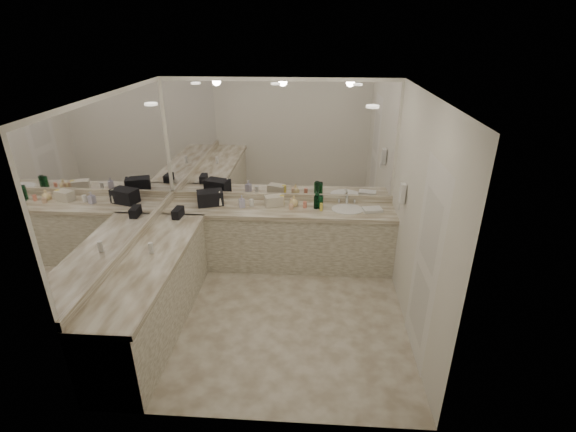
# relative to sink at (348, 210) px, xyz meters

# --- Properties ---
(floor) EXTENTS (3.20, 3.20, 0.00)m
(floor) POSITION_rel_sink_xyz_m (-0.95, -1.20, -0.90)
(floor) COLOR beige
(floor) RESTS_ON ground
(ceiling) EXTENTS (3.20, 3.20, 0.00)m
(ceiling) POSITION_rel_sink_xyz_m (-0.95, -1.20, 1.71)
(ceiling) COLOR white
(ceiling) RESTS_ON floor
(wall_back) EXTENTS (3.20, 0.02, 2.60)m
(wall_back) POSITION_rel_sink_xyz_m (-0.95, 0.30, 0.41)
(wall_back) COLOR silver
(wall_back) RESTS_ON floor
(wall_left) EXTENTS (0.02, 3.00, 2.60)m
(wall_left) POSITION_rel_sink_xyz_m (-2.55, -1.20, 0.41)
(wall_left) COLOR silver
(wall_left) RESTS_ON floor
(wall_right) EXTENTS (0.02, 3.00, 2.60)m
(wall_right) POSITION_rel_sink_xyz_m (0.65, -1.20, 0.41)
(wall_right) COLOR silver
(wall_right) RESTS_ON floor
(vanity_back_base) EXTENTS (3.20, 0.60, 0.84)m
(vanity_back_base) POSITION_rel_sink_xyz_m (-0.95, 0.00, -0.48)
(vanity_back_base) COLOR beige
(vanity_back_base) RESTS_ON floor
(vanity_back_top) EXTENTS (3.20, 0.64, 0.06)m
(vanity_back_top) POSITION_rel_sink_xyz_m (-0.95, -0.01, -0.03)
(vanity_back_top) COLOR beige
(vanity_back_top) RESTS_ON vanity_back_base
(vanity_left_base) EXTENTS (0.60, 2.40, 0.84)m
(vanity_left_base) POSITION_rel_sink_xyz_m (-2.25, -1.50, -0.48)
(vanity_left_base) COLOR beige
(vanity_left_base) RESTS_ON floor
(vanity_left_top) EXTENTS (0.64, 2.42, 0.06)m
(vanity_left_top) POSITION_rel_sink_xyz_m (-2.24, -1.50, -0.03)
(vanity_left_top) COLOR beige
(vanity_left_top) RESTS_ON vanity_left_base
(backsplash_back) EXTENTS (3.20, 0.04, 0.10)m
(backsplash_back) POSITION_rel_sink_xyz_m (-0.95, 0.28, 0.05)
(backsplash_back) COLOR beige
(backsplash_back) RESTS_ON vanity_back_top
(backsplash_left) EXTENTS (0.04, 3.00, 0.10)m
(backsplash_left) POSITION_rel_sink_xyz_m (-2.53, -1.20, 0.05)
(backsplash_left) COLOR beige
(backsplash_left) RESTS_ON vanity_left_top
(mirror_back) EXTENTS (3.12, 0.01, 1.55)m
(mirror_back) POSITION_rel_sink_xyz_m (-0.95, 0.29, 0.88)
(mirror_back) COLOR white
(mirror_back) RESTS_ON wall_back
(mirror_left) EXTENTS (0.01, 2.92, 1.55)m
(mirror_left) POSITION_rel_sink_xyz_m (-2.54, -1.20, 0.88)
(mirror_left) COLOR white
(mirror_left) RESTS_ON wall_left
(sink) EXTENTS (0.44, 0.44, 0.03)m
(sink) POSITION_rel_sink_xyz_m (0.00, 0.00, 0.00)
(sink) COLOR white
(sink) RESTS_ON vanity_back_top
(faucet) EXTENTS (0.24, 0.16, 0.14)m
(faucet) POSITION_rel_sink_xyz_m (0.00, 0.21, 0.07)
(faucet) COLOR silver
(faucet) RESTS_ON vanity_back_top
(wall_phone) EXTENTS (0.06, 0.10, 0.24)m
(wall_phone) POSITION_rel_sink_xyz_m (0.61, -0.50, 0.46)
(wall_phone) COLOR white
(wall_phone) RESTS_ON wall_right
(door) EXTENTS (0.02, 0.82, 2.10)m
(door) POSITION_rel_sink_xyz_m (0.64, -1.70, 0.16)
(door) COLOR white
(door) RESTS_ON wall_right
(black_toiletry_bag) EXTENTS (0.41, 0.32, 0.20)m
(black_toiletry_bag) POSITION_rel_sink_xyz_m (-1.92, 0.05, 0.11)
(black_toiletry_bag) COLOR black
(black_toiletry_bag) RESTS_ON vanity_back_top
(black_bag_spill) EXTENTS (0.11, 0.23, 0.12)m
(black_bag_spill) POSITION_rel_sink_xyz_m (-2.25, -0.39, 0.07)
(black_bag_spill) COLOR black
(black_bag_spill) RESTS_ON vanity_left_top
(cream_cosmetic_case) EXTENTS (0.29, 0.23, 0.14)m
(cream_cosmetic_case) POSITION_rel_sink_xyz_m (-1.02, 0.07, 0.08)
(cream_cosmetic_case) COLOR beige
(cream_cosmetic_case) RESTS_ON vanity_back_top
(hand_towel) EXTENTS (0.28, 0.21, 0.04)m
(hand_towel) POSITION_rel_sink_xyz_m (0.33, -0.03, 0.03)
(hand_towel) COLOR white
(hand_towel) RESTS_ON vanity_back_top
(lotion_left) EXTENTS (0.05, 0.05, 0.12)m
(lotion_left) POSITION_rel_sink_xyz_m (-2.25, -1.37, 0.07)
(lotion_left) COLOR white
(lotion_left) RESTS_ON vanity_left_top
(soap_bottle_a) EXTENTS (0.09, 0.09, 0.21)m
(soap_bottle_a) POSITION_rel_sink_xyz_m (-1.77, 0.02, 0.11)
(soap_bottle_a) COLOR white
(soap_bottle_a) RESTS_ON vanity_back_top
(soap_bottle_b) EXTENTS (0.10, 0.10, 0.17)m
(soap_bottle_b) POSITION_rel_sink_xyz_m (-1.46, -0.01, 0.09)
(soap_bottle_b) COLOR silver
(soap_bottle_b) RESTS_ON vanity_back_top
(soap_bottle_c) EXTENTS (0.12, 0.12, 0.16)m
(soap_bottle_c) POSITION_rel_sink_xyz_m (-0.74, 0.06, 0.08)
(soap_bottle_c) COLOR #F7DA91
(soap_bottle_c) RESTS_ON vanity_back_top
(green_bottle_0) EXTENTS (0.06, 0.06, 0.18)m
(green_bottle_0) POSITION_rel_sink_xyz_m (-0.44, 0.01, 0.10)
(green_bottle_0) COLOR #11552D
(green_bottle_0) RESTS_ON vanity_back_top
(green_bottle_1) EXTENTS (0.06, 0.06, 0.21)m
(green_bottle_1) POSITION_rel_sink_xyz_m (-0.42, 0.07, 0.11)
(green_bottle_1) COLOR #11552D
(green_bottle_1) RESTS_ON vanity_back_top
(green_bottle_2) EXTENTS (0.07, 0.07, 0.19)m
(green_bottle_2) POSITION_rel_sink_xyz_m (-0.37, 0.02, 0.10)
(green_bottle_2) COLOR #11552D
(green_bottle_2) RESTS_ON vanity_back_top
(amenity_bottle_0) EXTENTS (0.05, 0.05, 0.09)m
(amenity_bottle_0) POSITION_rel_sink_xyz_m (-0.59, 0.03, 0.05)
(amenity_bottle_0) COLOR #E57F66
(amenity_bottle_0) RESTS_ON vanity_back_top
(amenity_bottle_1) EXTENTS (0.06, 0.06, 0.10)m
(amenity_bottle_1) POSITION_rel_sink_xyz_m (-1.86, 0.13, 0.05)
(amenity_bottle_1) COLOR #F2D84C
(amenity_bottle_1) RESTS_ON vanity_back_top
(amenity_bottle_2) EXTENTS (0.04, 0.04, 0.14)m
(amenity_bottle_2) POSITION_rel_sink_xyz_m (-1.02, 0.09, 0.07)
(amenity_bottle_2) COLOR #9966B2
(amenity_bottle_2) RESTS_ON vanity_back_top
(amenity_bottle_3) EXTENTS (0.06, 0.06, 0.10)m
(amenity_bottle_3) POSITION_rel_sink_xyz_m (-1.33, 0.03, 0.06)
(amenity_bottle_3) COLOR white
(amenity_bottle_3) RESTS_ON vanity_back_top
(amenity_bottle_4) EXTENTS (0.06, 0.06, 0.08)m
(amenity_bottle_4) POSITION_rel_sink_xyz_m (-0.78, -0.04, 0.04)
(amenity_bottle_4) COLOR #E0B28C
(amenity_bottle_4) RESTS_ON vanity_back_top
(amenity_bottle_5) EXTENTS (0.04, 0.04, 0.13)m
(amenity_bottle_5) POSITION_rel_sink_xyz_m (-1.96, -0.01, 0.07)
(amenity_bottle_5) COLOR #E57F66
(amenity_bottle_5) RESTS_ON vanity_back_top
(amenity_bottle_6) EXTENTS (0.04, 0.04, 0.11)m
(amenity_bottle_6) POSITION_rel_sink_xyz_m (-0.36, -0.07, 0.06)
(amenity_bottle_6) COLOR #F2D84C
(amenity_bottle_6) RESTS_ON vanity_back_top
(amenity_bottle_7) EXTENTS (0.05, 0.05, 0.10)m
(amenity_bottle_7) POSITION_rel_sink_xyz_m (-0.77, 0.09, 0.06)
(amenity_bottle_7) COLOR #E0B28C
(amenity_bottle_7) RESTS_ON vanity_back_top
(amenity_bottle_8) EXTENTS (0.06, 0.06, 0.15)m
(amenity_bottle_8) POSITION_rel_sink_xyz_m (-0.91, 0.09, 0.08)
(amenity_bottle_8) COLOR #F2D84C
(amenity_bottle_8) RESTS_ON vanity_back_top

